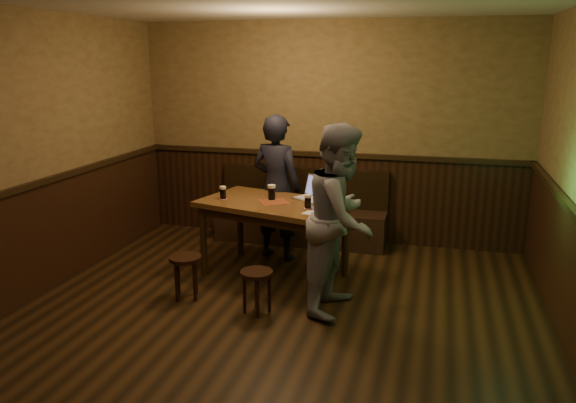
# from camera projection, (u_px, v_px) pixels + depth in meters

# --- Properties ---
(room) EXTENTS (5.04, 6.04, 2.84)m
(room) POSITION_uv_depth(u_px,v_px,m) (264.00, 200.00, 4.64)
(room) COLOR black
(room) RESTS_ON ground
(bench) EXTENTS (2.20, 0.50, 0.95)m
(bench) POSITION_uv_depth(u_px,v_px,m) (301.00, 218.00, 7.30)
(bench) COLOR black
(bench) RESTS_ON ground
(pub_table) EXTENTS (1.73, 1.25, 0.84)m
(pub_table) POSITION_uv_depth(u_px,v_px,m) (274.00, 212.00, 6.05)
(pub_table) COLOR #573C18
(pub_table) RESTS_ON ground
(stool_left) EXTENTS (0.43, 0.43, 0.44)m
(stool_left) POSITION_uv_depth(u_px,v_px,m) (186.00, 265.00, 5.55)
(stool_left) COLOR black
(stool_left) RESTS_ON ground
(stool_right) EXTENTS (0.40, 0.40, 0.42)m
(stool_right) POSITION_uv_depth(u_px,v_px,m) (257.00, 279.00, 5.23)
(stool_right) COLOR black
(stool_right) RESTS_ON ground
(pint_left) EXTENTS (0.09, 0.09, 0.14)m
(pint_left) POSITION_uv_depth(u_px,v_px,m) (223.00, 193.00, 6.12)
(pint_left) COLOR #A32014
(pint_left) RESTS_ON pub_table
(pint_mid) EXTENTS (0.11, 0.11, 0.17)m
(pint_mid) POSITION_uv_depth(u_px,v_px,m) (272.00, 192.00, 6.07)
(pint_mid) COLOR #A32014
(pint_mid) RESTS_ON pub_table
(pint_right) EXTENTS (0.09, 0.09, 0.15)m
(pint_right) POSITION_uv_depth(u_px,v_px,m) (308.00, 201.00, 5.74)
(pint_right) COLOR #A32014
(pint_right) RESTS_ON pub_table
(laptop) EXTENTS (0.45, 0.43, 0.25)m
(laptop) POSITION_uv_depth(u_px,v_px,m) (313.00, 193.00, 6.12)
(laptop) COLOR silver
(laptop) RESTS_ON pub_table
(menu) EXTENTS (0.25, 0.20, 0.00)m
(menu) POSITION_uv_depth(u_px,v_px,m) (314.00, 214.00, 5.56)
(menu) COLOR silver
(menu) RESTS_ON pub_table
(person_suit) EXTENTS (0.71, 0.55, 1.72)m
(person_suit) POSITION_uv_depth(u_px,v_px,m) (277.00, 188.00, 6.57)
(person_suit) COLOR black
(person_suit) RESTS_ON ground
(person_grey) EXTENTS (0.79, 0.95, 1.77)m
(person_grey) POSITION_uv_depth(u_px,v_px,m) (341.00, 219.00, 5.20)
(person_grey) COLOR gray
(person_grey) RESTS_ON ground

